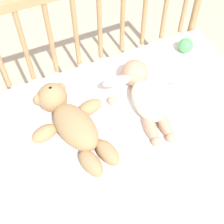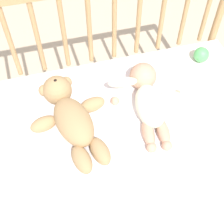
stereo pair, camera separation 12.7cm
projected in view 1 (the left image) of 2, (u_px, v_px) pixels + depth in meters
ground_plane at (112, 166)px, 1.65m from camera, size 12.00×12.00×0.00m
crib_mattress at (112, 146)px, 1.49m from camera, size 1.34×0.72×0.42m
crib_rail at (76, 36)px, 1.39m from camera, size 1.34×0.04×0.83m
blanket at (112, 119)px, 1.32m from camera, size 0.87×0.54×0.01m
teddy_bear at (71, 120)px, 1.25m from camera, size 0.34×0.47×0.13m
baby at (144, 93)px, 1.34m from camera, size 0.33×0.43×0.12m
toy_ball at (186, 45)px, 1.55m from camera, size 0.07×0.07×0.07m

